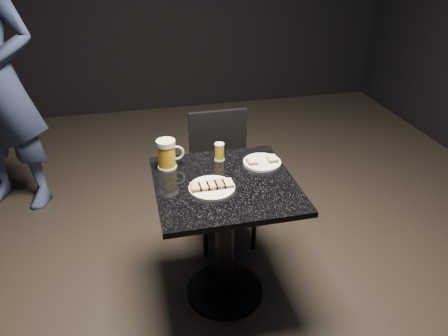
# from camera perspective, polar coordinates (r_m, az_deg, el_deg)

# --- Properties ---
(floor) EXTENTS (6.00, 6.00, 0.00)m
(floor) POSITION_cam_1_polar(r_m,az_deg,el_deg) (2.65, 0.10, -15.86)
(floor) COLOR black
(floor) RESTS_ON ground
(plate_large) EXTENTS (0.23, 0.23, 0.01)m
(plate_large) POSITION_cam_1_polar(r_m,az_deg,el_deg) (2.13, -1.59, -2.63)
(plate_large) COLOR white
(plate_large) RESTS_ON table
(plate_small) EXTENTS (0.20, 0.20, 0.01)m
(plate_small) POSITION_cam_1_polar(r_m,az_deg,el_deg) (2.36, 4.99, 0.73)
(plate_small) COLOR white
(plate_small) RESTS_ON table
(table) EXTENTS (0.70, 0.70, 0.75)m
(table) POSITION_cam_1_polar(r_m,az_deg,el_deg) (2.32, 0.11, -6.98)
(table) COLOR black
(table) RESTS_ON floor
(beer_mug) EXTENTS (0.15, 0.10, 0.16)m
(beer_mug) POSITION_cam_1_polar(r_m,az_deg,el_deg) (2.30, -7.44, 1.83)
(beer_mug) COLOR white
(beer_mug) RESTS_ON table
(beer_tumbler) EXTENTS (0.06, 0.06, 0.10)m
(beer_tumbler) POSITION_cam_1_polar(r_m,az_deg,el_deg) (2.37, -0.61, 2.13)
(beer_tumbler) COLOR silver
(beer_tumbler) RESTS_ON table
(chair) EXTENTS (0.38, 0.38, 0.86)m
(chair) POSITION_cam_1_polar(r_m,az_deg,el_deg) (2.81, -0.26, -0.20)
(chair) COLOR black
(chair) RESTS_ON floor
(canapes_on_plate_large) EXTENTS (0.21, 0.07, 0.02)m
(canapes_on_plate_large) POSITION_cam_1_polar(r_m,az_deg,el_deg) (2.12, -1.60, -2.26)
(canapes_on_plate_large) COLOR #4C3521
(canapes_on_plate_large) RESTS_ON plate_large
(canapes_on_plate_small) EXTENTS (0.16, 0.07, 0.02)m
(canapes_on_plate_small) POSITION_cam_1_polar(r_m,az_deg,el_deg) (2.35, 5.01, 1.08)
(canapes_on_plate_small) COLOR #4C3521
(canapes_on_plate_small) RESTS_ON plate_small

